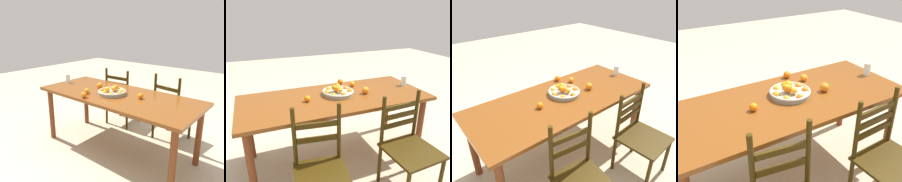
# 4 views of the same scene
# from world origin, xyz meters

# --- Properties ---
(ground_plane) EXTENTS (12.00, 12.00, 0.00)m
(ground_plane) POSITION_xyz_m (0.00, 0.00, 0.00)
(ground_plane) COLOR #BEAE8F
(dining_table) EXTENTS (2.04, 0.86, 0.78)m
(dining_table) POSITION_xyz_m (0.00, 0.00, 0.69)
(dining_table) COLOR brown
(dining_table) RESTS_ON ground
(chair_near_window) EXTENTS (0.48, 0.48, 0.96)m
(chair_near_window) POSITION_xyz_m (0.40, 0.70, 0.45)
(chair_near_window) COLOR #322306
(chair_near_window) RESTS_ON ground
(chair_by_cabinet) EXTENTS (0.48, 0.48, 0.94)m
(chair_by_cabinet) POSITION_xyz_m (-0.46, 0.70, 0.45)
(chair_by_cabinet) COLOR #322306
(chair_by_cabinet) RESTS_ON ground
(fruit_bowl) EXTENTS (0.35, 0.35, 0.12)m
(fruit_bowl) POSITION_xyz_m (-0.05, -0.04, 0.81)
(fruit_bowl) COLOR #999C8E
(fruit_bowl) RESTS_ON dining_table
(orange_loose_0) EXTENTS (0.07, 0.07, 0.07)m
(orange_loose_0) POSITION_xyz_m (-0.31, -0.22, 0.81)
(orange_loose_0) COLOR orange
(orange_loose_0) RESTS_ON dining_table
(orange_loose_1) EXTENTS (0.07, 0.07, 0.07)m
(orange_loose_1) POSITION_xyz_m (-0.21, -0.36, 0.81)
(orange_loose_1) COLOR orange
(orange_loose_1) RESTS_ON dining_table
(orange_loose_2) EXTENTS (0.06, 0.06, 0.06)m
(orange_loose_2) POSITION_xyz_m (0.32, 0.03, 0.81)
(orange_loose_2) COLOR orange
(orange_loose_2) RESTS_ON dining_table
(orange_loose_3) EXTENTS (0.08, 0.08, 0.08)m
(orange_loose_3) POSITION_xyz_m (-0.34, 0.05, 0.82)
(orange_loose_3) COLOR orange
(orange_loose_3) RESTS_ON dining_table
(drinking_glass) EXTENTS (0.07, 0.07, 0.12)m
(drinking_glass) POSITION_xyz_m (-0.92, -0.02, 0.84)
(drinking_glass) COLOR silver
(drinking_glass) RESTS_ON dining_table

